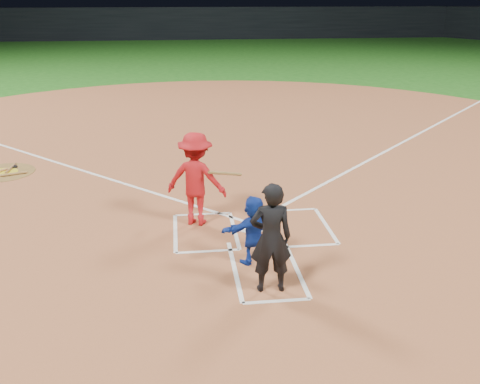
{
  "coord_description": "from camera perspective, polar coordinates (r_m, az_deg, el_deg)",
  "views": [
    {
      "loc": [
        -1.47,
        -10.06,
        4.65
      ],
      "look_at": [
        -0.3,
        -0.4,
        1.0
      ],
      "focal_mm": 40.0,
      "sensor_mm": 36.0,
      "label": 1
    }
  ],
  "objects": [
    {
      "name": "ground",
      "position": [
        11.17,
        1.28,
        -4.02
      ],
      "size": [
        120.0,
        120.0,
        0.0
      ],
      "primitive_type": "plane",
      "color": "#1A5415",
      "rests_on": "ground"
    },
    {
      "name": "home_plate_dirt",
      "position": [
        16.78,
        -1.61,
        4.49
      ],
      "size": [
        28.0,
        28.0,
        0.01
      ],
      "primitive_type": "cylinder",
      "color": "brown",
      "rests_on": "ground"
    },
    {
      "name": "stadium_wall_far",
      "position": [
        58.15,
        -5.7,
        17.46
      ],
      "size": [
        80.0,
        1.2,
        3.2
      ],
      "primitive_type": "cube",
      "color": "black",
      "rests_on": "ground"
    },
    {
      "name": "home_plate",
      "position": [
        11.17,
        1.28,
        -3.93
      ],
      "size": [
        0.6,
        0.6,
        0.02
      ],
      "primitive_type": "cylinder",
      "rotation": [
        0.0,
        0.0,
        3.14
      ],
      "color": "silver",
      "rests_on": "home_plate_dirt"
    },
    {
      "name": "on_deck_circle",
      "position": [
        16.01,
        -23.99,
        1.92
      ],
      "size": [
        1.7,
        1.7,
        0.01
      ],
      "primitive_type": "cylinder",
      "color": "brown",
      "rests_on": "home_plate_dirt"
    },
    {
      "name": "on_deck_logo",
      "position": [
        16.01,
        -24.0,
        1.95
      ],
      "size": [
        0.8,
        0.8,
        0.0
      ],
      "primitive_type": "cylinder",
      "color": "gold",
      "rests_on": "on_deck_circle"
    },
    {
      "name": "on_deck_bat_a",
      "position": [
        16.18,
        -23.27,
        2.36
      ],
      "size": [
        0.09,
        0.84,
        0.06
      ],
      "primitive_type": "cylinder",
      "rotation": [
        1.57,
        0.0,
        -0.03
      ],
      "color": "brown",
      "rests_on": "on_deck_circle"
    },
    {
      "name": "on_deck_bat_c",
      "position": [
        15.64,
        -23.26,
        1.76
      ],
      "size": [
        0.81,
        0.36,
        0.06
      ],
      "primitive_type": "cylinder",
      "rotation": [
        1.57,
        0.0,
        1.94
      ],
      "color": "olive",
      "rests_on": "on_deck_circle"
    },
    {
      "name": "bat_weight_donut",
      "position": [
        16.31,
        -22.96,
        2.51
      ],
      "size": [
        0.19,
        0.19,
        0.05
      ],
      "primitive_type": "torus",
      "color": "black",
      "rests_on": "on_deck_circle"
    },
    {
      "name": "catcher",
      "position": [
        9.61,
        1.47,
        -4.03
      ],
      "size": [
        1.24,
        0.82,
        1.28
      ],
      "primitive_type": "imported",
      "rotation": [
        0.0,
        0.0,
        3.55
      ],
      "color": "#13319D",
      "rests_on": "home_plate_dirt"
    },
    {
      "name": "umpire",
      "position": [
        8.6,
        3.31,
        -4.94
      ],
      "size": [
        0.69,
        0.46,
        1.87
      ],
      "primitive_type": "imported",
      "rotation": [
        0.0,
        0.0,
        3.12
      ],
      "color": "black",
      "rests_on": "home_plate_dirt"
    },
    {
      "name": "chalk_markings",
      "position": [
        16.09,
        -1.37,
        3.83
      ],
      "size": [
        28.35,
        17.32,
        0.01
      ],
      "color": "white",
      "rests_on": "home_plate_dirt"
    },
    {
      "name": "batter_at_plate",
      "position": [
        11.15,
        -4.72,
        1.39
      ],
      "size": [
        1.7,
        1.12,
        1.98
      ],
      "color": "#B41418",
      "rests_on": "home_plate_dirt"
    }
  ]
}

